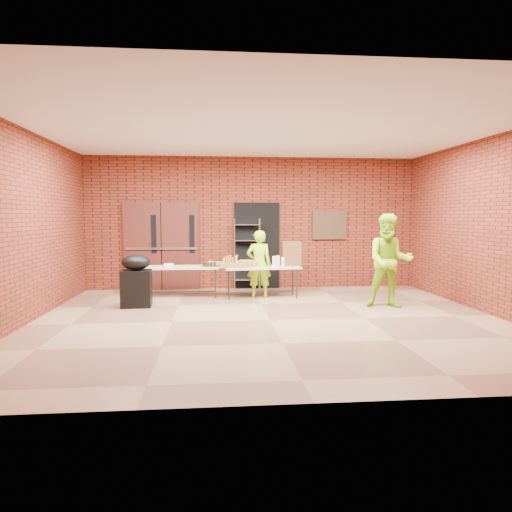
{
  "coord_description": "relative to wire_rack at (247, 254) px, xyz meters",
  "views": [
    {
      "loc": [
        -0.93,
        -7.61,
        1.77
      ],
      "look_at": [
        -0.11,
        1.4,
        0.98
      ],
      "focal_mm": 32.0,
      "sensor_mm": 36.0,
      "label": 1
    }
  ],
  "objects": [
    {
      "name": "room",
      "position": [
        0.15,
        -3.32,
        0.75
      ],
      "size": [
        8.08,
        7.08,
        3.28
      ],
      "color": "brown",
      "rests_on": "ground"
    },
    {
      "name": "bronze_plaque",
      "position": [
        2.05,
        0.13,
        0.7
      ],
      "size": [
        0.85,
        0.04,
        0.7
      ],
      "primitive_type": "cube",
      "color": "#45301B",
      "rests_on": "room"
    },
    {
      "name": "table_right",
      "position": [
        0.25,
        -1.09,
        -0.24
      ],
      "size": [
        1.69,
        0.82,
        0.67
      ],
      "rotation": [
        0.0,
        0.0,
        0.09
      ],
      "color": "#C5B297",
      "rests_on": "room"
    },
    {
      "name": "covered_grill",
      "position": [
        -2.31,
        -1.93,
        -0.34
      ],
      "size": [
        0.58,
        0.49,
        1.03
      ],
      "rotation": [
        0.0,
        0.0,
        0.03
      ],
      "color": "black",
      "rests_on": "room"
    },
    {
      "name": "basket_bananas",
      "position": [
        -0.45,
        -1.16,
        -0.12
      ],
      "size": [
        0.46,
        0.35,
        0.14
      ],
      "color": "olive",
      "rests_on": "table_right"
    },
    {
      "name": "dark_doorway",
      "position": [
        0.25,
        0.14,
        0.2
      ],
      "size": [
        1.1,
        0.06,
        2.1
      ],
      "primitive_type": "cube",
      "color": "black",
      "rests_on": "room"
    },
    {
      "name": "coffee_dispenser",
      "position": [
        0.92,
        -0.91,
        0.08
      ],
      "size": [
        0.41,
        0.36,
        0.53
      ],
      "primitive_type": "cube",
      "color": "brown",
      "rests_on": "table_right"
    },
    {
      "name": "cup_stack_mid",
      "position": [
        0.68,
        -1.32,
        -0.07
      ],
      "size": [
        0.07,
        0.07,
        0.22
      ],
      "primitive_type": "cylinder",
      "color": "white",
      "rests_on": "table_right"
    },
    {
      "name": "muffin_tray",
      "position": [
        -0.85,
        -0.89,
        -0.14
      ],
      "size": [
        0.45,
        0.45,
        0.11
      ],
      "color": "#15521F",
      "rests_on": "table_left"
    },
    {
      "name": "wire_rack",
      "position": [
        0.0,
        0.0,
        0.0
      ],
      "size": [
        0.64,
        0.25,
        1.71
      ],
      "primitive_type": null,
      "rotation": [
        0.0,
        0.0,
        -0.06
      ],
      "color": "#B6B7BE",
      "rests_on": "room"
    },
    {
      "name": "cup_stack_back",
      "position": [
        0.6,
        -1.06,
        -0.06
      ],
      "size": [
        0.08,
        0.08,
        0.24
      ],
      "primitive_type": "cylinder",
      "color": "white",
      "rests_on": "table_right"
    },
    {
      "name": "basket_oranges",
      "position": [
        -0.07,
        -1.04,
        -0.12
      ],
      "size": [
        0.45,
        0.35,
        0.14
      ],
      "color": "olive",
      "rests_on": "table_right"
    },
    {
      "name": "volunteer_man",
      "position": [
        2.59,
        -2.43,
        0.05
      ],
      "size": [
        1.03,
        0.89,
        1.82
      ],
      "primitive_type": "imported",
      "rotation": [
        0.0,
        0.0,
        -0.25
      ],
      "color": "#95D317",
      "rests_on": "room"
    },
    {
      "name": "basket_apples",
      "position": [
        -0.24,
        -1.23,
        -0.12
      ],
      "size": [
        0.46,
        0.35,
        0.14
      ],
      "color": "olive",
      "rests_on": "table_right"
    },
    {
      "name": "table_left",
      "position": [
        -1.49,
        -0.88,
        -0.24
      ],
      "size": [
        1.63,
        0.69,
        0.67
      ],
      "rotation": [
        0.0,
        0.0,
        -0.01
      ],
      "color": "#C5B297",
      "rests_on": "room"
    },
    {
      "name": "napkin_box",
      "position": [
        -1.78,
        -0.87,
        -0.15
      ],
      "size": [
        0.2,
        0.13,
        0.07
      ],
      "primitive_type": "cube",
      "color": "white",
      "rests_on": "table_left"
    },
    {
      "name": "cup_stack_front",
      "position": [
        0.51,
        -1.16,
        -0.07
      ],
      "size": [
        0.08,
        0.08,
        0.23
      ],
      "primitive_type": "cylinder",
      "color": "white",
      "rests_on": "table_right"
    },
    {
      "name": "double_doors",
      "position": [
        -2.05,
        0.12,
        0.2
      ],
      "size": [
        1.78,
        0.12,
        2.1
      ],
      "color": "#441713",
      "rests_on": "room"
    },
    {
      "name": "volunteer_woman",
      "position": [
        0.18,
        -1.11,
        -0.12
      ],
      "size": [
        0.54,
        0.36,
        1.47
      ],
      "primitive_type": "imported",
      "rotation": [
        0.0,
        0.0,
        3.13
      ],
      "color": "#95D317",
      "rests_on": "room"
    }
  ]
}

